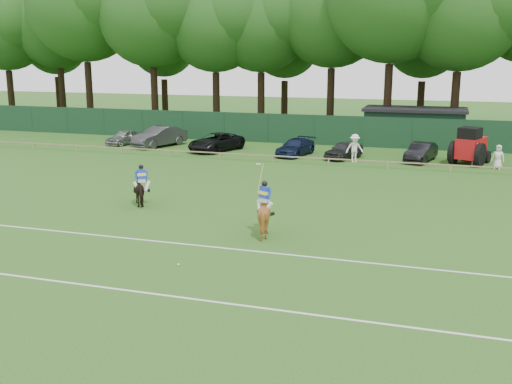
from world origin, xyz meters
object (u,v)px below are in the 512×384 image
at_px(horse_dark, 142,190).
at_px(sedan_navy, 296,147).
at_px(sedan_grey, 159,137).
at_px(spectator_mid, 475,154).
at_px(hatch_grey, 344,150).
at_px(spectator_right, 498,157).
at_px(horse_chestnut, 264,214).
at_px(polo_ball, 178,265).
at_px(estate_black, 421,152).
at_px(spectator_left, 355,148).
at_px(suv_black, 216,142).
at_px(tractor, 470,147).
at_px(utility_shed, 414,126).
at_px(sedan_silver, 124,137).

relative_size(horse_dark, sedan_navy, 0.41).
xyz_separation_m(sedan_grey, spectator_mid, (24.44, -1.69, 0.02)).
bearing_deg(hatch_grey, spectator_right, 17.18).
distance_m(horse_chestnut, polo_ball, 5.05).
height_order(sedan_navy, spectator_mid, spectator_mid).
bearing_deg(horse_chestnut, spectator_mid, -85.92).
distance_m(horse_dark, estate_black, 21.50).
xyz_separation_m(horse_dark, spectator_left, (8.44, 15.53, 0.24)).
relative_size(spectator_mid, spectator_right, 1.04).
bearing_deg(suv_black, horse_dark, -61.89).
bearing_deg(suv_black, sedan_grey, -168.88).
height_order(horse_chestnut, spectator_mid, horse_chestnut).
relative_size(spectator_left, spectator_right, 1.22).
height_order(suv_black, spectator_left, spectator_left).
bearing_deg(spectator_mid, suv_black, 156.41).
bearing_deg(tractor, estate_black, -161.12).
distance_m(sedan_navy, spectator_left, 4.86).
relative_size(hatch_grey, spectator_mid, 2.20).
distance_m(horse_chestnut, sedan_grey, 25.98).
height_order(suv_black, spectator_mid, spectator_mid).
bearing_deg(spectator_right, suv_black, -173.04).
bearing_deg(horse_chestnut, spectator_right, -89.93).
height_order(suv_black, estate_black, suv_black).
distance_m(polo_ball, tractor, 26.95).
bearing_deg(utility_shed, spectator_left, -109.04).
xyz_separation_m(suv_black, tractor, (18.83, -0.09, 0.52)).
distance_m(suv_black, hatch_grey, 10.18).
xyz_separation_m(horse_dark, sedan_grey, (-7.96, 17.91, 0.07)).
height_order(suv_black, spectator_right, spectator_right).
height_order(horse_dark, suv_black, horse_dark).
relative_size(sedan_grey, estate_black, 1.23).
bearing_deg(spectator_mid, hatch_grey, 156.49).
xyz_separation_m(spectator_mid, tractor, (-0.29, 0.84, 0.38)).
distance_m(horse_dark, polo_ball, 9.47).
height_order(horse_dark, sedan_grey, sedan_grey).
height_order(sedan_navy, estate_black, estate_black).
relative_size(horse_dark, polo_ball, 19.51).
distance_m(horse_dark, suv_black, 17.35).
distance_m(horse_dark, horse_chestnut, 8.00).
xyz_separation_m(sedan_grey, suv_black, (5.31, -0.76, -0.12)).
xyz_separation_m(suv_black, sedan_navy, (6.47, -0.16, -0.08)).
bearing_deg(suv_black, sedan_navy, 17.88).
distance_m(sedan_navy, estate_black, 9.11).
xyz_separation_m(sedan_silver, hatch_grey, (18.76, -1.33, 0.01)).
xyz_separation_m(spectator_left, spectator_mid, (8.03, 0.68, -0.15)).
relative_size(sedan_silver, estate_black, 0.90).
bearing_deg(horse_chestnut, horse_dark, 6.85).
relative_size(sedan_grey, tractor, 1.38).
height_order(spectator_mid, utility_shed, utility_shed).
distance_m(horse_chestnut, estate_black, 20.98).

